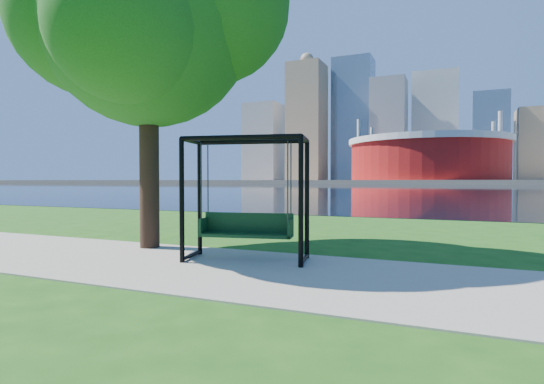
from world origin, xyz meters
The scene contains 8 objects.
ground centered at (0.00, 0.00, 0.00)m, with size 900.00×900.00×0.00m, color #1E5114.
path centered at (0.00, -0.50, 0.01)m, with size 120.00×4.00×0.03m, color #9E937F.
river centered at (0.00, 102.00, 0.01)m, with size 900.00×180.00×0.02m, color black.
far_bank centered at (0.00, 306.00, 1.00)m, with size 900.00×228.00×2.00m, color #937F60.
stadium centered at (-10.00, 235.00, 14.23)m, with size 83.00×83.00×32.00m.
skyline centered at (-4.27, 319.39, 35.89)m, with size 392.00×66.00×96.50m.
swing centered at (-0.61, 0.38, 1.26)m, with size 2.72×1.60×2.61m.
park_tree centered at (-3.66, 1.00, 5.82)m, with size 6.75×6.10×8.39m.
Camera 1 is at (3.41, -7.59, 1.70)m, focal length 28.00 mm.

